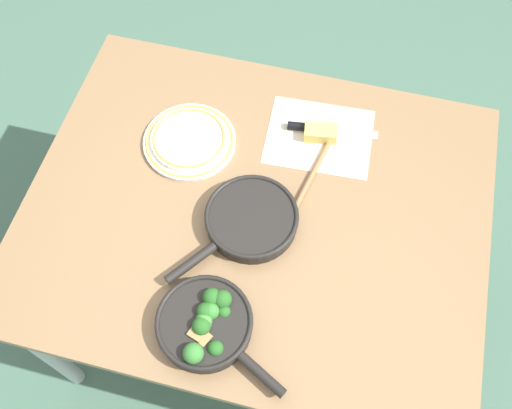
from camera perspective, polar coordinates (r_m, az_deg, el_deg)
ground_plane at (r=2.19m, az=0.00°, el=-9.66°), size 14.00×14.00×0.00m
dining_table_red at (r=1.56m, az=0.00°, el=-1.72°), size 1.21×0.97×0.75m
skillet_broccoli at (r=1.35m, az=-5.00°, el=-11.80°), size 0.33×0.23×0.08m
skillet_eggs at (r=1.45m, az=-0.46°, el=-1.53°), size 0.29×0.34×0.05m
wooden_spoon at (r=1.50m, az=4.30°, el=0.38°), size 0.10×0.37×0.02m
parchment_sheet at (r=1.62m, az=6.34°, el=6.76°), size 0.31×0.25×0.00m
grater_knife at (r=1.63m, az=6.33°, el=7.51°), size 0.26×0.06×0.02m
cheese_block at (r=1.61m, az=6.47°, el=7.13°), size 0.10×0.06×0.04m
dinner_plate_stack at (r=1.60m, az=-6.68°, el=6.42°), size 0.26×0.26×0.03m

